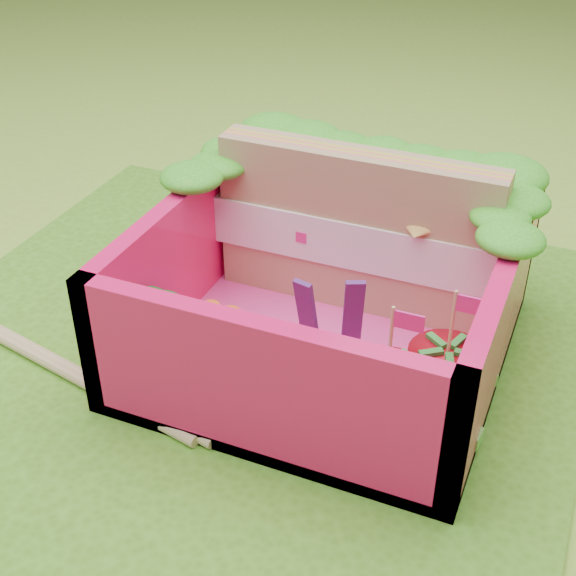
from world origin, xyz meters
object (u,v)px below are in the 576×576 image
Objects in this scene: broccoli at (170,319)px; strawberry_right at (444,382)px; bento_box at (329,292)px; sandwich_stack at (358,232)px; strawberry_left at (386,394)px.

strawberry_right is (0.99, 0.09, -0.04)m from broccoli.
broccoli is at bearing -175.05° from strawberry_right.
bento_box is at bearing 155.09° from strawberry_right.
sandwich_stack is at bearing 132.65° from strawberry_right.
strawberry_left is (0.34, -0.36, -0.10)m from bento_box.
strawberry_left is (0.83, -0.04, -0.05)m from broccoli.
strawberry_left is 0.95× the size of strawberry_right.
sandwich_stack is 0.81m from broccoli.
strawberry_left reaches higher than broccoli.
bento_box is 0.50m from strawberry_left.
bento_box is 2.59× the size of strawberry_right.
strawberry_left is (0.33, -0.66, -0.20)m from sandwich_stack.
bento_box is 0.59m from broccoli.
broccoli is 1.00m from strawberry_right.
bento_box reaches higher than broccoli.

